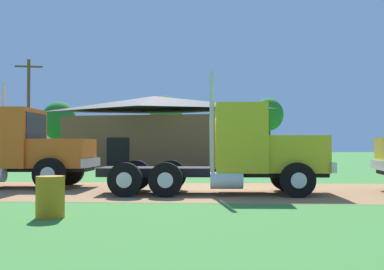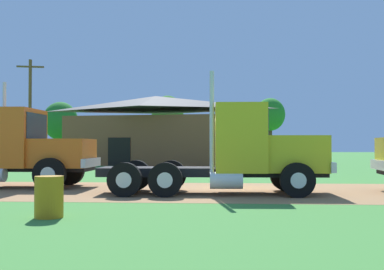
% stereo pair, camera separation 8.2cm
% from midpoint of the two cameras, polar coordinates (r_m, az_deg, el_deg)
% --- Properties ---
extents(ground_plane, '(200.00, 200.00, 0.00)m').
position_cam_midpoint_polar(ground_plane, '(16.37, 3.88, -6.80)').
color(ground_plane, '#3F7F35').
extents(dirt_track, '(120.00, 6.98, 0.01)m').
position_cam_midpoint_polar(dirt_track, '(16.37, 3.88, -6.79)').
color(dirt_track, '#9A7048').
rests_on(dirt_track, ground_plane).
extents(truck_foreground_white, '(7.51, 2.81, 3.89)m').
position_cam_midpoint_polar(truck_foreground_white, '(15.50, 6.12, -2.17)').
color(truck_foreground_white, black).
rests_on(truck_foreground_white, ground_plane).
extents(steel_barrel, '(0.62, 0.62, 0.91)m').
position_cam_midpoint_polar(steel_barrel, '(10.81, -17.00, -7.18)').
color(steel_barrel, '#B27214').
rests_on(steel_barrel, ground_plane).
extents(shed_building, '(15.02, 8.26, 5.71)m').
position_cam_midpoint_polar(shed_building, '(39.32, -4.65, 0.43)').
color(shed_building, brown).
rests_on(shed_building, ground_plane).
extents(utility_pole_near, '(2.17, 0.65, 8.76)m').
position_cam_midpoint_polar(utility_pole_near, '(41.46, -19.25, 3.02)').
color(utility_pole_near, brown).
rests_on(utility_pole_near, ground_plane).
extents(tree_left, '(3.85, 3.85, 6.43)m').
position_cam_midpoint_polar(tree_left, '(54.26, -15.88, 1.62)').
color(tree_left, '#513823').
rests_on(tree_left, ground_plane).
extents(tree_mid, '(3.72, 3.72, 7.46)m').
position_cam_midpoint_polar(tree_mid, '(55.47, -3.21, 2.63)').
color(tree_mid, '#513823').
rests_on(tree_mid, ground_plane).
extents(tree_right, '(3.40, 3.40, 7.01)m').
position_cam_midpoint_polar(tree_right, '(54.61, 9.21, 2.41)').
color(tree_right, '#513823').
rests_on(tree_right, ground_plane).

